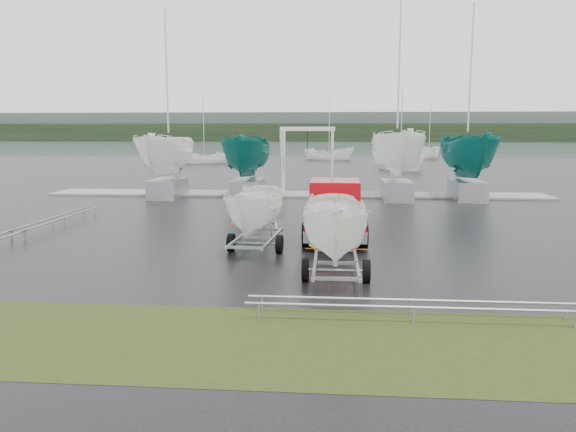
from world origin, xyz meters
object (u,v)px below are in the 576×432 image
(pickup_truck, at_px, (335,207))
(trailer_parked, at_px, (256,172))
(boat_hoist, at_px, (307,151))
(trailer_hitched, at_px, (337,177))

(pickup_truck, height_order, trailer_parked, trailer_parked)
(pickup_truck, distance_m, boat_hoist, 13.10)
(boat_hoist, bearing_deg, trailer_hitched, -84.95)
(pickup_truck, relative_size, trailer_hitched, 1.20)
(pickup_truck, distance_m, trailer_parked, 4.38)
(pickup_truck, height_order, boat_hoist, boat_hoist)
(pickup_truck, height_order, trailer_hitched, trailer_hitched)
(pickup_truck, xyz_separation_m, trailer_parked, (-2.55, -3.20, 1.57))
(trailer_hitched, relative_size, trailer_parked, 1.05)
(trailer_parked, bearing_deg, trailer_hitched, -47.85)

